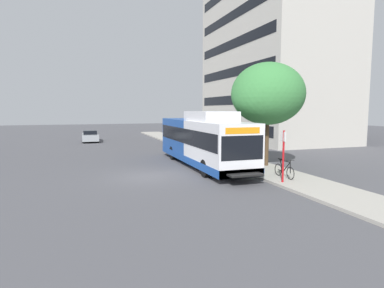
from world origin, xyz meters
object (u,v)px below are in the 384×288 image
Objects in this scene: transit_bus at (202,141)px; bicycle_parked at (284,170)px; street_tree_near_stop at (268,94)px; parked_car_far_lane at (90,136)px; bus_stop_sign_pole at (283,152)px.

transit_bus is 6.25m from bicycle_parked.
bicycle_parked is at bearing -107.39° from street_tree_near_stop.
parked_car_far_lane is (-9.24, 25.09, 0.10)m from bicycle_parked.
bicycle_parked is (2.59, -5.57, -1.14)m from transit_bus.
bicycle_parked is (0.73, 0.93, -1.09)m from bus_stop_sign_pole.
bus_stop_sign_pole is 27.39m from parked_car_far_lane.
bus_stop_sign_pole is (1.86, -6.50, -0.05)m from transit_bus.
street_tree_near_stop reaches higher than parked_car_far_lane.
street_tree_near_stop is at bearing -64.14° from parked_car_far_lane.
street_tree_near_stop is 1.47× the size of parked_car_far_lane.
bus_stop_sign_pole is at bearing -71.88° from parked_car_far_lane.
bus_stop_sign_pole is 0.39× the size of street_tree_near_stop.
transit_bus is at bearing 105.96° from bus_stop_sign_pole.
parked_car_far_lane is (-8.51, 26.01, -0.99)m from bus_stop_sign_pole.
bus_stop_sign_pole is 0.58× the size of parked_car_far_lane.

